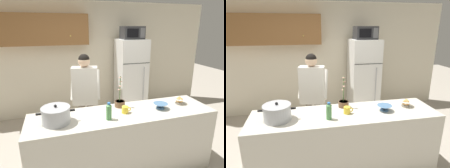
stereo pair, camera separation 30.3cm
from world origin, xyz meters
TOP-DOWN VIEW (x-y plane):
  - ground_plane at (0.00, 0.00)m, footprint 14.00×14.00m
  - back_wall_unit at (-0.24, 2.25)m, footprint 6.00×0.48m
  - kitchen_island at (0.00, 0.00)m, footprint 2.54×0.68m
  - refrigerator at (0.87, 1.85)m, footprint 0.64×0.68m
  - microwave at (0.87, 1.83)m, footprint 0.48×0.37m
  - person_near_pot at (-0.39, 0.79)m, footprint 0.56×0.50m
  - cooking_pot at (-0.88, -0.02)m, footprint 0.46×0.35m
  - coffee_mug at (0.01, -0.01)m, footprint 0.13×0.09m
  - bread_bowl at (0.92, 0.06)m, footprint 0.18×0.18m
  - empty_bowl at (0.55, -0.03)m, footprint 0.21×0.21m
  - bottle_near_edge at (-0.25, -0.13)m, footprint 0.07×0.07m
  - potted_orchid at (0.02, 0.22)m, footprint 0.15×0.15m

SIDE VIEW (x-z plane):
  - ground_plane at x=0.00m, z-range 0.00..0.00m
  - kitchen_island at x=0.00m, z-range 0.00..0.92m
  - refrigerator at x=0.87m, z-range 0.00..1.78m
  - empty_bowl at x=0.55m, z-range 0.93..1.01m
  - coffee_mug at x=0.01m, z-range 0.92..1.02m
  - bread_bowl at x=0.92m, z-range 0.92..1.02m
  - potted_orchid at x=0.02m, z-range 0.75..1.22m
  - person_near_pot at x=-0.39m, z-range 0.20..1.83m
  - cooking_pot at x=-0.88m, z-range 0.90..1.14m
  - bottle_near_edge at x=-0.25m, z-range 0.92..1.14m
  - back_wall_unit at x=-0.24m, z-range 0.14..2.74m
  - microwave at x=0.87m, z-range 1.78..2.06m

